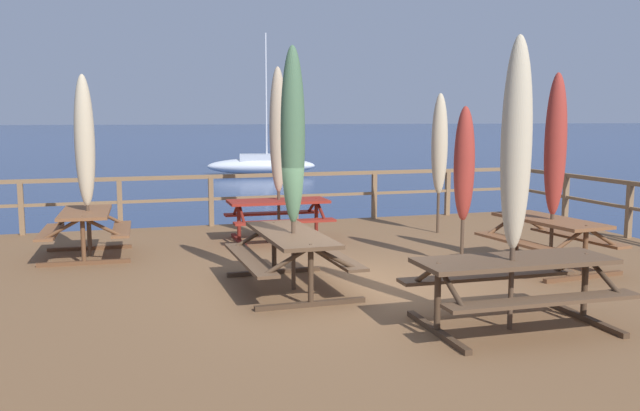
# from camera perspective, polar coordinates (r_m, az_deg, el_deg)

# --- Properties ---
(ground_plane) EXTENTS (600.00, 600.00, 0.00)m
(ground_plane) POSITION_cam_1_polar(r_m,az_deg,el_deg) (9.58, 1.58, -11.77)
(ground_plane) COLOR navy
(wooden_deck) EXTENTS (13.25, 11.65, 0.86)m
(wooden_deck) POSITION_cam_1_polar(r_m,az_deg,el_deg) (9.44, 1.59, -9.30)
(wooden_deck) COLOR brown
(wooden_deck) RESTS_ON ground
(railing_waterside_far) EXTENTS (13.05, 0.10, 1.09)m
(railing_waterside_far) POSITION_cam_1_polar(r_m,az_deg,el_deg) (14.62, -5.57, 1.35)
(railing_waterside_far) COLOR brown
(railing_waterside_far) RESTS_ON wooden_deck
(picnic_table_back_left) EXTENTS (1.43, 2.20, 0.78)m
(picnic_table_back_left) POSITION_cam_1_polar(r_m,az_deg,el_deg) (9.07, -2.49, -3.53)
(picnic_table_back_left) COLOR brown
(picnic_table_back_left) RESTS_ON wooden_deck
(picnic_table_back_right) EXTENTS (1.57, 1.97, 0.78)m
(picnic_table_back_right) POSITION_cam_1_polar(r_m,az_deg,el_deg) (10.86, 18.71, -2.15)
(picnic_table_back_right) COLOR brown
(picnic_table_back_right) RESTS_ON wooden_deck
(picnic_table_front_left) EXTENTS (2.21, 1.44, 0.78)m
(picnic_table_front_left) POSITION_cam_1_polar(r_m,az_deg,el_deg) (7.72, 16.01, -5.76)
(picnic_table_front_left) COLOR brown
(picnic_table_front_left) RESTS_ON wooden_deck
(picnic_table_mid_left) EXTENTS (1.47, 1.68, 0.78)m
(picnic_table_mid_left) POSITION_cam_1_polar(r_m,az_deg,el_deg) (11.77, -19.09, -1.48)
(picnic_table_mid_left) COLOR brown
(picnic_table_mid_left) RESTS_ON wooden_deck
(picnic_table_front_right) EXTENTS (1.86, 1.43, 0.78)m
(picnic_table_front_right) POSITION_cam_1_polar(r_m,az_deg,el_deg) (12.62, -3.54, -0.48)
(picnic_table_front_right) COLOR maroon
(picnic_table_front_right) RESTS_ON wooden_deck
(patio_umbrella_tall_back_right) EXTENTS (0.32, 0.32, 3.21)m
(patio_umbrella_tall_back_right) POSITION_cam_1_polar(r_m,az_deg,el_deg) (8.86, -2.30, 5.81)
(patio_umbrella_tall_back_right) COLOR #4C3828
(patio_umbrella_tall_back_right) RESTS_ON wooden_deck
(patio_umbrella_tall_mid_left) EXTENTS (0.32, 0.32, 2.94)m
(patio_umbrella_tall_mid_left) POSITION_cam_1_polar(r_m,az_deg,el_deg) (10.68, 19.19, 4.78)
(patio_umbrella_tall_mid_left) COLOR #4C3828
(patio_umbrella_tall_mid_left) RESTS_ON wooden_deck
(patio_umbrella_tall_mid_right) EXTENTS (0.32, 0.32, 3.14)m
(patio_umbrella_tall_mid_right) POSITION_cam_1_polar(r_m,az_deg,el_deg) (7.43, 16.18, 4.87)
(patio_umbrella_tall_mid_right) COLOR #4C3828
(patio_umbrella_tall_mid_right) RESTS_ON wooden_deck
(patio_umbrella_tall_back_left) EXTENTS (0.32, 0.32, 2.98)m
(patio_umbrella_tall_back_left) POSITION_cam_1_polar(r_m,az_deg,el_deg) (11.67, -19.18, 5.08)
(patio_umbrella_tall_back_left) COLOR #4C3828
(patio_umbrella_tall_back_left) RESTS_ON wooden_deck
(patio_umbrella_short_back) EXTENTS (0.32, 0.32, 3.21)m
(patio_umbrella_short_back) POSITION_cam_1_polar(r_m,az_deg,el_deg) (12.58, -3.54, 6.28)
(patio_umbrella_short_back) COLOR #4C3828
(patio_umbrella_short_back) RESTS_ON wooden_deck
(patio_umbrella_short_front) EXTENTS (0.32, 0.32, 2.76)m
(patio_umbrella_short_front) POSITION_cam_1_polar(r_m,az_deg,el_deg) (13.57, 10.02, 5.05)
(patio_umbrella_short_front) COLOR #4C3828
(patio_umbrella_short_front) RESTS_ON wooden_deck
(patio_umbrella_short_mid) EXTENTS (0.32, 0.32, 2.47)m
(patio_umbrella_short_mid) POSITION_cam_1_polar(r_m,az_deg,el_deg) (10.69, 12.03, 3.38)
(patio_umbrella_short_mid) COLOR #4C3828
(patio_umbrella_short_mid) RESTS_ON wooden_deck
(sailboat_distant) EXTENTS (6.21, 2.74, 7.72)m
(sailboat_distant) POSITION_cam_1_polar(r_m,az_deg,el_deg) (37.99, -4.98, 3.41)
(sailboat_distant) COLOR silver
(sailboat_distant) RESTS_ON ground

